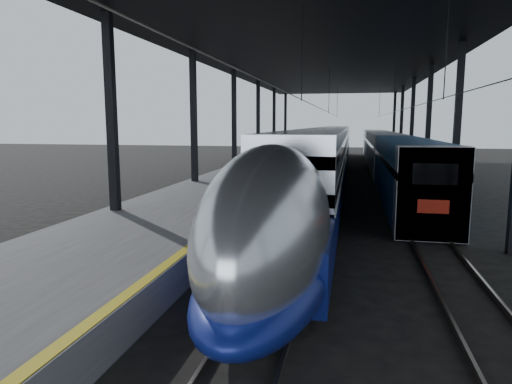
# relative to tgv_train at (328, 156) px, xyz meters

# --- Properties ---
(ground) EXTENTS (160.00, 160.00, 0.00)m
(ground) POSITION_rel_tgv_train_xyz_m (-2.00, -25.81, -2.00)
(ground) COLOR black
(ground) RESTS_ON ground
(platform) EXTENTS (6.00, 80.00, 1.00)m
(platform) POSITION_rel_tgv_train_xyz_m (-5.50, -5.81, -1.50)
(platform) COLOR #4C4C4F
(platform) RESTS_ON ground
(yellow_strip) EXTENTS (0.30, 80.00, 0.01)m
(yellow_strip) POSITION_rel_tgv_train_xyz_m (-2.70, -5.81, -0.99)
(yellow_strip) COLOR gold
(yellow_strip) RESTS_ON platform
(rails) EXTENTS (6.52, 80.00, 0.16)m
(rails) POSITION_rel_tgv_train_xyz_m (2.50, -5.81, -1.92)
(rails) COLOR slate
(rails) RESTS_ON ground
(canopy) EXTENTS (18.00, 75.00, 9.47)m
(canopy) POSITION_rel_tgv_train_xyz_m (-0.10, -5.81, 7.12)
(canopy) COLOR black
(canopy) RESTS_ON ground
(tgv_train) EXTENTS (2.98, 65.20, 4.27)m
(tgv_train) POSITION_rel_tgv_train_xyz_m (0.00, 0.00, 0.00)
(tgv_train) COLOR silver
(tgv_train) RESTS_ON ground
(second_train) EXTENTS (2.73, 56.05, 3.75)m
(second_train) POSITION_rel_tgv_train_xyz_m (5.00, 7.27, -0.10)
(second_train) COLOR navy
(second_train) RESTS_ON ground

